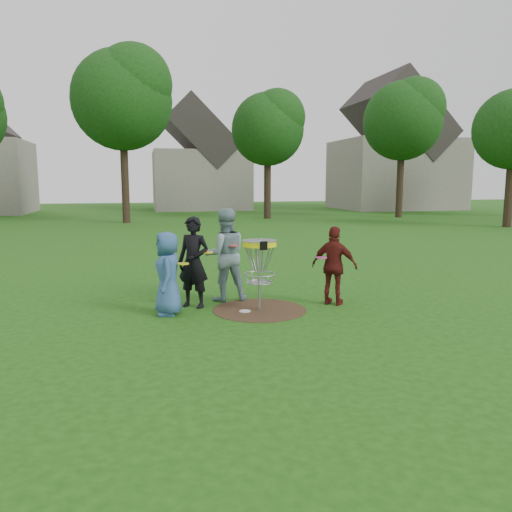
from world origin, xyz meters
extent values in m
plane|color=#19470F|center=(0.00, 0.00, 0.00)|extent=(100.00, 100.00, 0.00)
cylinder|color=#47331E|center=(0.00, 0.00, 0.00)|extent=(1.80, 1.80, 0.01)
imported|color=#315587|center=(-1.71, 0.07, 0.77)|extent=(0.52, 0.77, 1.53)
imported|color=black|center=(-1.19, 0.52, 0.89)|extent=(0.77, 0.71, 1.77)
imported|color=#78959B|center=(-0.51, 0.95, 0.95)|extent=(0.94, 0.75, 1.90)
imported|color=#561713|center=(1.54, 0.09, 0.78)|extent=(0.95, 0.87, 1.56)
cylinder|color=silver|center=(-0.30, -0.07, 0.01)|extent=(0.22, 0.22, 0.02)
cylinder|color=#9EA0A5|center=(0.00, 0.00, 0.69)|extent=(0.05, 0.05, 1.38)
cylinder|color=#EBEA0C|center=(0.00, 0.00, 1.28)|extent=(0.64, 0.64, 0.10)
cylinder|color=#9EA0A5|center=(0.00, 0.00, 1.34)|extent=(0.66, 0.66, 0.01)
cube|color=black|center=(0.00, -0.33, 1.28)|extent=(0.14, 0.02, 0.16)
torus|color=#9EA0A5|center=(0.00, 0.00, 0.70)|extent=(0.62, 0.62, 0.02)
torus|color=#9EA0A5|center=(0.00, 0.00, 0.54)|extent=(0.50, 0.50, 0.02)
cylinder|color=#9EA0A5|center=(0.00, 0.00, 0.53)|extent=(0.44, 0.44, 0.01)
cylinder|color=yellow|center=(-1.43, 0.06, 0.94)|extent=(0.22, 0.22, 0.02)
cylinder|color=yellow|center=(-0.93, 0.41, 1.09)|extent=(0.22, 0.22, 0.02)
cylinder|color=#FF4344|center=(-0.38, 0.71, 1.17)|extent=(0.22, 0.22, 0.02)
cylinder|color=#E33B99|center=(1.26, 0.07, 0.96)|extent=(0.22, 0.22, 0.02)
cylinder|color=#38281C|center=(-3.00, 21.50, 2.31)|extent=(0.46, 0.46, 4.62)
sphere|color=#164211|center=(-3.00, 21.50, 7.04)|extent=(5.72, 5.72, 5.72)
cylinder|color=#38281C|center=(6.00, 23.00, 1.89)|extent=(0.46, 0.46, 3.78)
sphere|color=#164211|center=(6.00, 23.00, 5.76)|extent=(4.68, 4.68, 4.68)
cylinder|color=#38281C|center=(15.00, 22.00, 2.10)|extent=(0.46, 0.46, 4.20)
sphere|color=#164211|center=(15.00, 22.00, 6.40)|extent=(5.20, 5.20, 5.20)
cylinder|color=#38281C|center=(17.00, 14.00, 1.68)|extent=(0.46, 0.46, 3.36)
cube|color=gray|center=(3.00, 35.00, 2.50)|extent=(8.00, 7.00, 5.00)
cube|color=#2D2826|center=(3.00, 35.00, 6.44)|extent=(6.11, 7.14, 6.11)
cube|color=gray|center=(20.00, 32.00, 3.00)|extent=(10.00, 8.00, 6.00)
cube|color=#2D2826|center=(20.00, 32.00, 7.80)|extent=(7.64, 8.16, 7.64)
camera|label=1|loc=(-2.15, -9.02, 2.44)|focal=35.00mm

